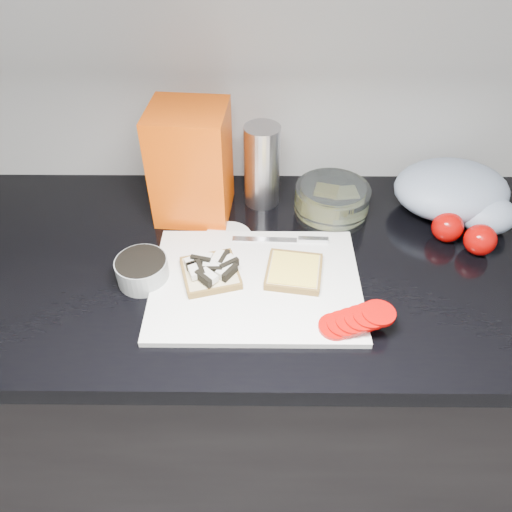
{
  "coord_description": "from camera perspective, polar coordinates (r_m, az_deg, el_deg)",
  "views": [
    {
      "loc": [
        -0.09,
        0.44,
        1.59
      ],
      "look_at": [
        -0.1,
        1.15,
        0.95
      ],
      "focal_mm": 35.0,
      "sensor_mm": 36.0,
      "label": 1
    }
  ],
  "objects": [
    {
      "name": "tub_lid",
      "position": [
        1.07,
        -3.18,
        2.17
      ],
      "size": [
        0.11,
        0.11,
        0.01
      ],
      "primitive_type": "cylinder",
      "rotation": [
        0.0,
        0.0,
        0.13
      ],
      "color": "silver",
      "rests_on": "countertop"
    },
    {
      "name": "tomato_slices",
      "position": [
        0.89,
        11.44,
        -7.17
      ],
      "size": [
        0.15,
        0.09,
        0.03
      ],
      "rotation": [
        0.0,
        0.0,
        -0.3
      ],
      "color": "#AE0604",
      "rests_on": "cutting_board"
    },
    {
      "name": "whole_tomatoes",
      "position": [
        1.12,
        22.64,
        2.41
      ],
      "size": [
        0.12,
        0.11,
        0.07
      ],
      "rotation": [
        0.0,
        0.0,
        -0.32
      ],
      "color": "#AE0604",
      "rests_on": "countertop"
    },
    {
      "name": "base_cabinet",
      "position": [
        1.39,
        4.15,
        -14.49
      ],
      "size": [
        3.5,
        0.6,
        0.86
      ],
      "primitive_type": "cube",
      "color": "black",
      "rests_on": "ground"
    },
    {
      "name": "bread_right",
      "position": [
        0.97,
        4.36,
        -1.78
      ],
      "size": [
        0.13,
        0.13,
        0.02
      ],
      "rotation": [
        0.0,
        0.0,
        -0.15
      ],
      "color": "beige",
      "rests_on": "cutting_board"
    },
    {
      "name": "bread_left",
      "position": [
        0.97,
        -5.23,
        -1.7
      ],
      "size": [
        0.14,
        0.14,
        0.03
      ],
      "rotation": [
        0.0,
        0.0,
        0.27
      ],
      "color": "beige",
      "rests_on": "cutting_board"
    },
    {
      "name": "bread_bag",
      "position": [
        1.09,
        -7.4,
        10.42
      ],
      "size": [
        0.17,
        0.16,
        0.25
      ],
      "primitive_type": "cube",
      "rotation": [
        0.0,
        0.0,
        -0.08
      ],
      "color": "#EF3A03",
      "rests_on": "countertop"
    },
    {
      "name": "seed_tub",
      "position": [
        0.98,
        -12.88,
        -1.49
      ],
      "size": [
        0.1,
        0.1,
        0.05
      ],
      "color": "#929697",
      "rests_on": "countertop"
    },
    {
      "name": "grocery_bag",
      "position": [
        1.2,
        21.91,
        6.68
      ],
      "size": [
        0.26,
        0.23,
        0.11
      ],
      "rotation": [
        0.0,
        0.0,
        0.03
      ],
      "color": "#9AAABE",
      "rests_on": "countertop"
    },
    {
      "name": "cutting_board",
      "position": [
        0.96,
        -0.01,
        -3.14
      ],
      "size": [
        0.4,
        0.3,
        0.01
      ],
      "primitive_type": "cube",
      "color": "white",
      "rests_on": "countertop"
    },
    {
      "name": "knife",
      "position": [
        1.05,
        4.2,
        1.87
      ],
      "size": [
        0.2,
        0.02,
        0.01
      ],
      "rotation": [
        0.0,
        0.0,
        -0.03
      ],
      "color": "silver",
      "rests_on": "cutting_board"
    },
    {
      "name": "steel_canister",
      "position": [
        1.12,
        0.68,
        10.24
      ],
      "size": [
        0.08,
        0.08,
        0.19
      ],
      "primitive_type": "cylinder",
      "color": "#B4B4B9",
      "rests_on": "countertop"
    },
    {
      "name": "glass_bowl",
      "position": [
        1.13,
        8.64,
        6.22
      ],
      "size": [
        0.17,
        0.17,
        0.07
      ],
      "rotation": [
        0.0,
        0.0,
        -0.27
      ],
      "color": "silver",
      "rests_on": "countertop"
    },
    {
      "name": "countertop",
      "position": [
        1.05,
        5.36,
        -0.9
      ],
      "size": [
        3.5,
        0.64,
        0.04
      ],
      "primitive_type": "cube",
      "color": "black",
      "rests_on": "base_cabinet"
    }
  ]
}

